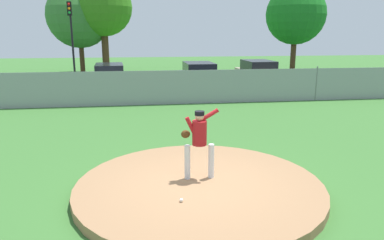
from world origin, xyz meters
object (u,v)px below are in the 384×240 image
at_px(traffic_light_near, 71,29).
at_px(parked_car_champagne, 258,74).
at_px(pitcher_youth, 199,137).
at_px(parked_car_silver, 110,78).
at_px(baseball, 181,200).
at_px(traffic_cone_orange, 37,87).
at_px(parked_car_navy, 199,77).

bearing_deg(traffic_light_near, parked_car_champagne, -17.29).
bearing_deg(pitcher_youth, parked_car_silver, 101.99).
height_order(baseball, traffic_cone_orange, traffic_cone_orange).
height_order(parked_car_champagne, traffic_light_near, traffic_light_near).
bearing_deg(parked_car_champagne, traffic_cone_orange, 178.98).
bearing_deg(pitcher_youth, traffic_light_near, 107.34).
height_order(parked_car_champagne, parked_car_silver, parked_car_champagne).
height_order(pitcher_youth, parked_car_silver, pitcher_youth).
xyz_separation_m(pitcher_youth, parked_car_navy, (2.27, 13.93, -0.35)).
relative_size(parked_car_silver, traffic_light_near, 0.90).
bearing_deg(traffic_light_near, pitcher_youth, -72.66).
relative_size(pitcher_youth, parked_car_navy, 0.34).
bearing_deg(parked_car_navy, traffic_light_near, 150.66).
bearing_deg(baseball, parked_car_navy, 79.49).
height_order(parked_car_champagne, parked_car_navy, parked_car_champagne).
bearing_deg(pitcher_youth, baseball, -115.14).
relative_size(parked_car_silver, traffic_cone_orange, 8.83).
bearing_deg(parked_car_navy, traffic_cone_orange, 173.94).
distance_m(baseball, parked_car_silver, 15.63).
relative_size(traffic_cone_orange, traffic_light_near, 0.10).
bearing_deg(pitcher_youth, traffic_cone_orange, 116.25).
xyz_separation_m(parked_car_champagne, parked_car_silver, (-9.26, -0.42, -0.03)).
xyz_separation_m(pitcher_youth, parked_car_champagne, (6.23, 14.71, -0.34)).
distance_m(baseball, parked_car_navy, 15.32).
distance_m(parked_car_champagne, traffic_cone_orange, 13.62).
height_order(parked_car_champagne, traffic_cone_orange, parked_car_champagne).
bearing_deg(traffic_cone_orange, parked_car_navy, -6.06).
relative_size(parked_car_navy, traffic_cone_orange, 8.56).
relative_size(pitcher_youth, traffic_light_near, 0.29).
distance_m(parked_car_champagne, parked_car_silver, 9.27).
distance_m(pitcher_youth, parked_car_silver, 14.62).
bearing_deg(traffic_light_near, parked_car_silver, -56.72).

